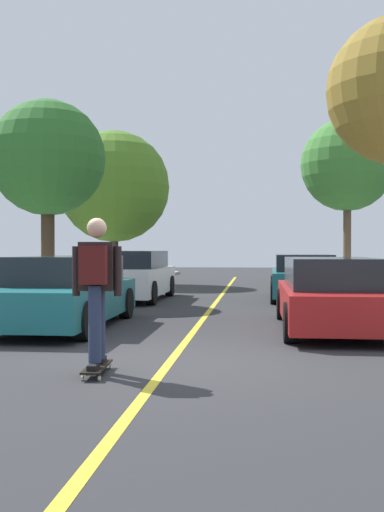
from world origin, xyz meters
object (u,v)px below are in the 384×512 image
at_px(parked_car_left_nearest, 65,292).
at_px(skateboarder, 96,282).
at_px(street_tree_left_nearest, 48,159).
at_px(parked_car_left_near, 132,276).
at_px(parked_car_right_nearest, 331,294).
at_px(street_tree_left_near, 114,187).
at_px(parked_car_right_near, 304,277).
at_px(street_tree_right_near, 347,165).
at_px(fire_hydrant, 25,294).
at_px(skateboard, 97,367).

bearing_deg(parked_car_left_nearest, skateboarder, -67.31).
bearing_deg(skateboarder, street_tree_left_nearest, 112.85).
xyz_separation_m(parked_car_left_near, parked_car_right_nearest, (4.91, -5.91, -0.05)).
bearing_deg(parked_car_left_near, street_tree_left_near, 107.57).
bearing_deg(parked_car_right_nearest, street_tree_left_near, 118.85).
xyz_separation_m(parked_car_right_near, street_tree_right_near, (2.23, 6.87, 4.16)).
bearing_deg(street_tree_right_near, street_tree_left_near, -177.82).
distance_m(street_tree_right_near, fire_hydrant, 15.15).
height_order(parked_car_right_near, fire_hydrant, parked_car_right_near).
height_order(street_tree_left_nearest, street_tree_left_near, street_tree_left_near).
relative_size(street_tree_right_near, skateboard, 7.65).
xyz_separation_m(parked_car_left_near, street_tree_left_nearest, (-2.23, -0.77, 3.28)).
distance_m(street_tree_left_nearest, skateboarder, 10.59).
xyz_separation_m(street_tree_left_nearest, skateboard, (3.95, -9.35, -3.89)).
bearing_deg(parked_car_right_nearest, skateboarder, -126.98).
bearing_deg(street_tree_left_nearest, parked_car_left_nearest, -67.03).
relative_size(parked_car_right_nearest, parked_car_right_near, 1.06).
distance_m(parked_car_right_near, street_tree_left_near, 10.24).
distance_m(street_tree_left_near, skateboard, 18.05).
bearing_deg(parked_car_left_nearest, parked_car_right_near, 53.24).
distance_m(parked_car_left_nearest, street_tree_left_nearest, 6.62).
xyz_separation_m(parked_car_left_nearest, parked_car_left_near, (0.00, 6.04, 0.05)).
height_order(parked_car_left_near, street_tree_left_near, street_tree_left_near).
bearing_deg(fire_hydrant, street_tree_left_near, 93.71).
xyz_separation_m(parked_car_left_nearest, skateboard, (1.72, -4.08, -0.56)).
xyz_separation_m(parked_car_right_near, skateboarder, (-3.19, -10.69, 0.44)).
bearing_deg(parked_car_right_near, skateboard, -106.68).
xyz_separation_m(street_tree_left_near, skateboard, (3.95, -17.17, -3.93)).
xyz_separation_m(parked_car_left_nearest, parked_car_right_near, (4.91, 6.58, -0.00)).
bearing_deg(street_tree_right_near, parked_car_right_nearest, -99.51).
bearing_deg(parked_car_left_near, skateboard, -80.36).
distance_m(skateboard, skateboarder, 1.00).
height_order(skateboard, skateboarder, skateboarder).
bearing_deg(parked_car_left_near, skateboarder, -80.38).
bearing_deg(skateboard, parked_car_right_nearest, 52.77).
relative_size(street_tree_left_near, skateboard, 7.21).
distance_m(parked_car_right_nearest, street_tree_left_near, 15.18).
height_order(parked_car_right_near, street_tree_left_nearest, street_tree_left_nearest).
height_order(parked_car_left_nearest, street_tree_right_near, street_tree_right_near).
distance_m(street_tree_left_near, fire_hydrant, 11.87).
bearing_deg(skateboarder, street_tree_left_near, 102.94).
bearing_deg(parked_car_left_nearest, fire_hydrant, 130.01).
bearing_deg(street_tree_left_nearest, parked_car_left_near, 18.94).
relative_size(street_tree_left_nearest, street_tree_left_near, 0.89).
distance_m(street_tree_right_near, skateboard, 18.95).
height_order(fire_hydrant, skateboard, fire_hydrant).
bearing_deg(parked_car_right_nearest, parked_car_right_near, 90.00).
height_order(parked_car_left_nearest, fire_hydrant, parked_car_left_nearest).
xyz_separation_m(parked_car_left_nearest, street_tree_right_near, (7.15, 13.45, 4.15)).
bearing_deg(parked_car_left_nearest, parked_car_left_near, 90.00).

